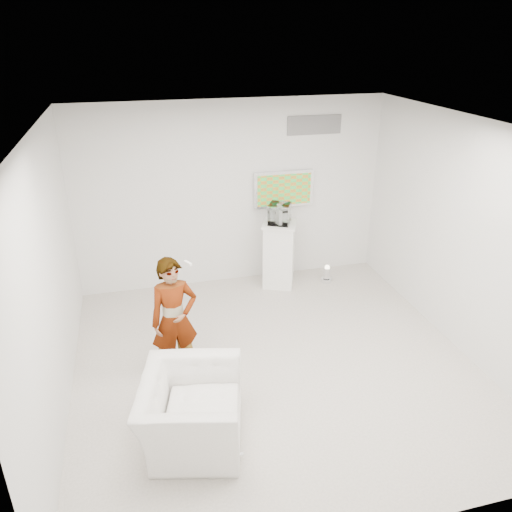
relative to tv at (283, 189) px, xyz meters
name	(u,v)px	position (x,y,z in m)	size (l,w,h in m)	color
room	(276,258)	(-0.85, -2.45, -0.05)	(5.01, 5.01, 3.00)	beige
tv	(283,189)	(0.00, 0.00, 0.00)	(1.00, 0.08, 0.60)	silver
logo_decal	(314,125)	(0.50, 0.04, 1.00)	(0.90, 0.02, 0.30)	slate
person	(174,319)	(-2.07, -2.34, -0.77)	(0.57, 0.38, 1.57)	white
armchair	(191,410)	(-2.05, -3.48, -1.18)	(1.14, 1.00, 0.74)	white
pedestal	(279,254)	(-0.17, -0.35, -1.00)	(0.53, 0.53, 1.09)	white
floor_uplight	(327,274)	(0.65, -0.48, -1.40)	(0.19, 0.19, 0.29)	white
vitrine	(280,214)	(-0.17, -0.35, -0.29)	(0.33, 0.33, 0.33)	white
console	(280,216)	(-0.17, -0.35, -0.34)	(0.05, 0.17, 0.24)	white
wii_remote	(188,263)	(-1.85, -2.15, -0.14)	(0.03, 0.13, 0.03)	white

